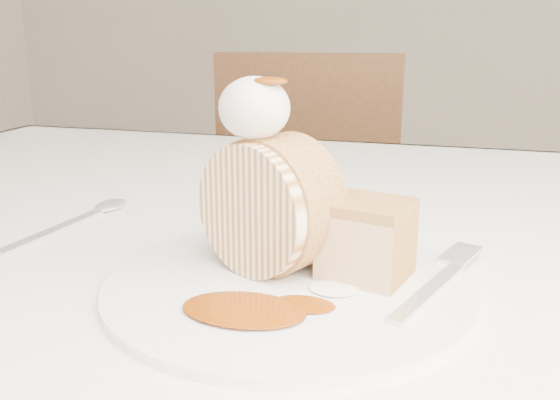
# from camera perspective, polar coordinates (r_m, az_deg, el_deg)

# --- Properties ---
(table) EXTENTS (1.40, 0.90, 0.75)m
(table) POSITION_cam_1_polar(r_m,az_deg,el_deg) (0.75, 1.44, -7.55)
(table) COLOR white
(table) RESTS_ON ground
(chair_far) EXTENTS (0.46, 0.46, 0.89)m
(chair_far) POSITION_cam_1_polar(r_m,az_deg,el_deg) (1.58, 2.97, -0.59)
(chair_far) COLOR brown
(chair_far) RESTS_ON ground
(plate) EXTENTS (0.36, 0.36, 0.01)m
(plate) POSITION_cam_1_polar(r_m,az_deg,el_deg) (0.51, 0.78, -7.74)
(plate) COLOR white
(plate) RESTS_ON table
(roulade_slice) EXTENTS (0.12, 0.10, 0.11)m
(roulade_slice) POSITION_cam_1_polar(r_m,az_deg,el_deg) (0.51, -0.90, -0.51)
(roulade_slice) COLOR #FFE3B1
(roulade_slice) RESTS_ON plate
(cake_chunk) EXTENTS (0.08, 0.07, 0.05)m
(cake_chunk) POSITION_cam_1_polar(r_m,az_deg,el_deg) (0.51, 7.90, -4.00)
(cake_chunk) COLOR tan
(cake_chunk) RESTS_ON plate
(whipped_cream) EXTENTS (0.06, 0.06, 0.05)m
(whipped_cream) POSITION_cam_1_polar(r_m,az_deg,el_deg) (0.49, -2.37, 8.38)
(whipped_cream) COLOR white
(whipped_cream) RESTS_ON roulade_slice
(caramel_drizzle) EXTENTS (0.03, 0.02, 0.01)m
(caramel_drizzle) POSITION_cam_1_polar(r_m,az_deg,el_deg) (0.48, -0.93, 11.57)
(caramel_drizzle) COLOR #7C3205
(caramel_drizzle) RESTS_ON whipped_cream
(caramel_pool) EXTENTS (0.10, 0.08, 0.00)m
(caramel_pool) POSITION_cam_1_polar(r_m,az_deg,el_deg) (0.45, -3.34, -9.94)
(caramel_pool) COLOR #7C3205
(caramel_pool) RESTS_ON plate
(fork) EXTENTS (0.08, 0.17, 0.00)m
(fork) POSITION_cam_1_polar(r_m,az_deg,el_deg) (0.49, 13.45, -8.14)
(fork) COLOR silver
(fork) RESTS_ON plate
(spoon) EXTENTS (0.05, 0.18, 0.00)m
(spoon) POSITION_cam_1_polar(r_m,az_deg,el_deg) (0.68, -20.00, -2.69)
(spoon) COLOR silver
(spoon) RESTS_ON table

